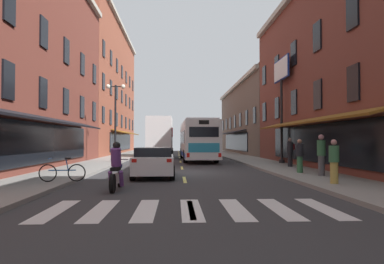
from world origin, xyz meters
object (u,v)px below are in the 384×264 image
Objects in this scene: box_truck at (161,137)px; pedestrian_far at (321,154)px; sedan_near at (154,162)px; bicycle_near at (62,172)px; sedan_mid at (164,148)px; pedestrian_mid at (300,156)px; street_lamp_twin at (115,119)px; transit_bus at (197,140)px; pedestrian_near at (290,151)px; billboard_sign at (281,82)px; motorcycle_rider at (116,169)px; pedestrian_rear at (334,161)px.

pedestrian_far is at bearing -68.82° from box_truck.
sedan_near is 4.37m from bicycle_near.
pedestrian_mid is at bearing -76.08° from sedan_mid.
sedan_near is at bearing -70.13° from street_lamp_twin.
transit_bus is 10.45m from pedestrian_near.
billboard_sign reaches higher than street_lamp_twin.
motorcycle_rider is (-0.45, -35.20, -0.01)m from sedan_mid.
billboard_sign is at bearing -97.78° from pedestrian_far.
billboard_sign reaches higher than pedestrian_far.
sedan_near is 0.75× the size of street_lamp_twin.
sedan_mid is (-0.56, 30.93, 0.01)m from sedan_near.
sedan_near is (-8.44, -7.80, -5.11)m from billboard_sign.
pedestrian_rear is (-1.11, -8.14, -0.09)m from pedestrian_near.
sedan_mid is 2.35× the size of pedestrian_far.
pedestrian_mid is (7.58, -30.59, 0.25)m from sedan_mid.
pedestrian_far is 0.32× the size of street_lamp_twin.
pedestrian_far is 2.90m from pedestrian_rear.
sedan_mid is at bearing 111.27° from billboard_sign.
billboard_sign is 12.26m from street_lamp_twin.
bicycle_near is (-2.71, -33.82, -0.22)m from sedan_mid.
pedestrian_near reaches higher than sedan_mid.
billboard_sign is at bearing 132.86° from pedestrian_rear.
bicycle_near is 1.05× the size of pedestrian_mid.
motorcycle_rider is 7.76m from pedestrian_rear.
transit_bus is 7.21× the size of pedestrian_rear.
box_truck is 1.83× the size of sedan_near.
motorcycle_rider is 1.21× the size of pedestrian_near.
box_truck is at bearing -89.99° from sedan_mid.
billboard_sign is 4.30× the size of bicycle_near.
sedan_mid is 2.52× the size of pedestrian_near.
pedestrian_near reaches higher than motorcycle_rider.
billboard_sign is at bearing 42.73° from sedan_near.
transit_bus is 13.68m from pedestrian_mid.
motorcycle_rider is (-1.01, -4.27, -0.00)m from sedan_near.
pedestrian_far is (8.48, 3.13, 0.38)m from motorcycle_rider.
pedestrian_rear reaches higher than sedan_mid.
billboard_sign is at bearing -68.73° from sedan_mid.
sedan_near is 2.69× the size of pedestrian_rear.
motorcycle_rider is at bearing -80.03° from street_lamp_twin.
billboard_sign reaches higher than pedestrian_near.
street_lamp_twin reaches higher than pedestrian_far.
street_lamp_twin is at bearing -45.80° from pedestrian_far.
pedestrian_near is (8.86, 8.47, 0.34)m from motorcycle_rider.
pedestrian_mid is 1.02× the size of pedestrian_rear.
pedestrian_rear is (-0.29, -4.28, -0.02)m from pedestrian_mid.
billboard_sign is at bearing -150.48° from pedestrian_mid.
bicycle_near is at bearing -94.59° from sedan_mid.
billboard_sign is 4.30× the size of pedestrian_near.
billboard_sign is 0.93× the size of box_truck.
transit_bus is 17.94m from sedan_mid.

